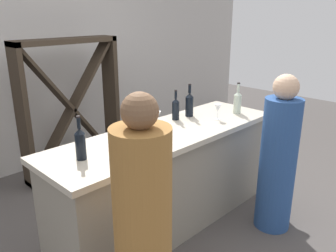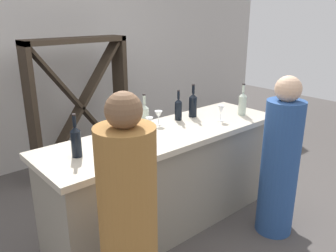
{
  "view_description": "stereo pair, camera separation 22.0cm",
  "coord_description": "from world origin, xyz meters",
  "px_view_note": "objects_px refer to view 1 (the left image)",
  "views": [
    {
      "loc": [
        -2.08,
        -2.07,
        1.99
      ],
      "look_at": [
        0.0,
        0.0,
        1.0
      ],
      "focal_mm": 36.99,
      "sensor_mm": 36.0,
      "label": 1
    },
    {
      "loc": [
        -1.92,
        -2.22,
        1.99
      ],
      "look_at": [
        0.0,
        0.0,
        1.0
      ],
      "focal_mm": 36.99,
      "sensor_mm": 36.0,
      "label": 2
    }
  ],
  "objects_px": {
    "wine_glass_near_right": "(157,115)",
    "water_pitcher": "(126,135)",
    "wine_bottle_rightmost_clear_pale": "(237,102)",
    "wine_bottle_leftmost_near_black": "(80,143)",
    "wine_bottle_second_left_clear_pale": "(144,116)",
    "person_center_guest": "(278,160)",
    "wine_bottle_second_right_near_black": "(189,104)",
    "wine_bottle_center_near_black": "(176,108)",
    "wine_rack": "(71,109)",
    "wine_glass_near_center": "(150,123)",
    "person_left_guest": "(143,231)",
    "wine_glass_near_left": "(218,109)"
  },
  "relations": [
    {
      "from": "wine_bottle_second_right_near_black",
      "to": "wine_glass_near_right",
      "type": "distance_m",
      "value": 0.43
    },
    {
      "from": "wine_bottle_leftmost_near_black",
      "to": "wine_glass_near_left",
      "type": "distance_m",
      "value": 1.49
    },
    {
      "from": "wine_bottle_leftmost_near_black",
      "to": "person_center_guest",
      "type": "xyz_separation_m",
      "value": [
        1.56,
        -0.76,
        -0.39
      ]
    },
    {
      "from": "wine_bottle_second_left_clear_pale",
      "to": "person_left_guest",
      "type": "xyz_separation_m",
      "value": [
        -0.82,
        -0.91,
        -0.34
      ]
    },
    {
      "from": "wine_rack",
      "to": "wine_bottle_second_right_near_black",
      "type": "bearing_deg",
      "value": -70.89
    },
    {
      "from": "wine_bottle_center_near_black",
      "to": "wine_bottle_second_right_near_black",
      "type": "distance_m",
      "value": 0.19
    },
    {
      "from": "wine_glass_near_right",
      "to": "water_pitcher",
      "type": "height_order",
      "value": "water_pitcher"
    },
    {
      "from": "wine_bottle_second_left_clear_pale",
      "to": "wine_bottle_center_near_black",
      "type": "distance_m",
      "value": 0.42
    },
    {
      "from": "wine_glass_near_center",
      "to": "person_center_guest",
      "type": "relative_size",
      "value": 0.11
    },
    {
      "from": "wine_bottle_rightmost_clear_pale",
      "to": "wine_bottle_center_near_black",
      "type": "bearing_deg",
      "value": 153.74
    },
    {
      "from": "wine_rack",
      "to": "wine_bottle_rightmost_clear_pale",
      "type": "bearing_deg",
      "value": -61.8
    },
    {
      "from": "wine_bottle_rightmost_clear_pale",
      "to": "water_pitcher",
      "type": "distance_m",
      "value": 1.42
    },
    {
      "from": "wine_bottle_leftmost_near_black",
      "to": "wine_bottle_rightmost_clear_pale",
      "type": "height_order",
      "value": "wine_bottle_leftmost_near_black"
    },
    {
      "from": "wine_bottle_rightmost_clear_pale",
      "to": "wine_glass_near_left",
      "type": "relative_size",
      "value": 2.11
    },
    {
      "from": "person_left_guest",
      "to": "wine_bottle_rightmost_clear_pale",
      "type": "bearing_deg",
      "value": -55.44
    },
    {
      "from": "wine_rack",
      "to": "wine_glass_near_left",
      "type": "height_order",
      "value": "wine_rack"
    },
    {
      "from": "wine_bottle_second_right_near_black",
      "to": "water_pitcher",
      "type": "xyz_separation_m",
      "value": [
        -0.98,
        -0.2,
        -0.03
      ]
    },
    {
      "from": "wine_bottle_second_right_near_black",
      "to": "wine_glass_near_right",
      "type": "bearing_deg",
      "value": 176.87
    },
    {
      "from": "wine_bottle_rightmost_clear_pale",
      "to": "wine_glass_near_center",
      "type": "distance_m",
      "value": 1.12
    },
    {
      "from": "water_pitcher",
      "to": "wine_bottle_second_left_clear_pale",
      "type": "bearing_deg",
      "value": 29.5
    },
    {
      "from": "wine_bottle_leftmost_near_black",
      "to": "person_left_guest",
      "type": "distance_m",
      "value": 0.82
    },
    {
      "from": "wine_bottle_second_right_near_black",
      "to": "water_pitcher",
      "type": "distance_m",
      "value": 1.0
    },
    {
      "from": "wine_glass_near_left",
      "to": "water_pitcher",
      "type": "bearing_deg",
      "value": 176.15
    },
    {
      "from": "person_center_guest",
      "to": "wine_glass_near_center",
      "type": "bearing_deg",
      "value": 68.51
    },
    {
      "from": "wine_rack",
      "to": "person_left_guest",
      "type": "height_order",
      "value": "wine_rack"
    },
    {
      "from": "wine_glass_near_right",
      "to": "water_pitcher",
      "type": "xyz_separation_m",
      "value": [
        -0.55,
        -0.23,
        -0.0
      ]
    },
    {
      "from": "water_pitcher",
      "to": "person_center_guest",
      "type": "xyz_separation_m",
      "value": [
        1.18,
        -0.72,
        -0.36
      ]
    },
    {
      "from": "wine_rack",
      "to": "wine_bottle_leftmost_near_black",
      "type": "relative_size",
      "value": 5.1
    },
    {
      "from": "person_center_guest",
      "to": "wine_bottle_second_right_near_black",
      "type": "bearing_deg",
      "value": 31.85
    },
    {
      "from": "wine_bottle_second_right_near_black",
      "to": "person_left_guest",
      "type": "height_order",
      "value": "person_left_guest"
    },
    {
      "from": "wine_bottle_second_left_clear_pale",
      "to": "person_left_guest",
      "type": "distance_m",
      "value": 1.27
    },
    {
      "from": "wine_glass_near_right",
      "to": "wine_glass_near_left",
      "type": "bearing_deg",
      "value": -28.75
    },
    {
      "from": "wine_glass_near_right",
      "to": "person_center_guest",
      "type": "relative_size",
      "value": 0.09
    },
    {
      "from": "wine_bottle_rightmost_clear_pale",
      "to": "wine_glass_near_right",
      "type": "height_order",
      "value": "wine_bottle_rightmost_clear_pale"
    },
    {
      "from": "wine_bottle_center_near_black",
      "to": "wine_glass_near_left",
      "type": "height_order",
      "value": "wine_bottle_center_near_black"
    },
    {
      "from": "wine_rack",
      "to": "wine_bottle_leftmost_near_black",
      "type": "distance_m",
      "value": 1.86
    },
    {
      "from": "wine_bottle_leftmost_near_black",
      "to": "wine_bottle_center_near_black",
      "type": "xyz_separation_m",
      "value": [
        1.18,
        0.18,
        -0.01
      ]
    },
    {
      "from": "wine_bottle_center_near_black",
      "to": "person_center_guest",
      "type": "xyz_separation_m",
      "value": [
        0.38,
        -0.94,
        -0.38
      ]
    },
    {
      "from": "wine_bottle_leftmost_near_black",
      "to": "wine_glass_near_right",
      "type": "bearing_deg",
      "value": 11.11
    },
    {
      "from": "wine_bottle_rightmost_clear_pale",
      "to": "wine_glass_near_left",
      "type": "distance_m",
      "value": 0.32
    },
    {
      "from": "wine_glass_near_left",
      "to": "person_left_guest",
      "type": "bearing_deg",
      "value": -157.97
    },
    {
      "from": "wine_bottle_rightmost_clear_pale",
      "to": "water_pitcher",
      "type": "xyz_separation_m",
      "value": [
        -1.42,
        0.09,
        -0.03
      ]
    },
    {
      "from": "wine_bottle_center_near_black",
      "to": "wine_bottle_second_right_near_black",
      "type": "xyz_separation_m",
      "value": [
        0.18,
        -0.02,
        0.01
      ]
    },
    {
      "from": "wine_bottle_leftmost_near_black",
      "to": "wine_bottle_second_right_near_black",
      "type": "distance_m",
      "value": 1.38
    },
    {
      "from": "person_left_guest",
      "to": "wine_bottle_second_right_near_black",
      "type": "bearing_deg",
      "value": -41.4
    },
    {
      "from": "wine_rack",
      "to": "wine_bottle_leftmost_near_black",
      "type": "height_order",
      "value": "wine_rack"
    },
    {
      "from": "wine_bottle_second_right_near_black",
      "to": "person_center_guest",
      "type": "relative_size",
      "value": 0.23
    },
    {
      "from": "wine_bottle_leftmost_near_black",
      "to": "wine_bottle_second_left_clear_pale",
      "type": "height_order",
      "value": "wine_bottle_leftmost_near_black"
    },
    {
      "from": "wine_bottle_rightmost_clear_pale",
      "to": "person_center_guest",
      "type": "height_order",
      "value": "person_center_guest"
    },
    {
      "from": "wine_bottle_second_right_near_black",
      "to": "wine_bottle_center_near_black",
      "type": "bearing_deg",
      "value": 174.73
    }
  ]
}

